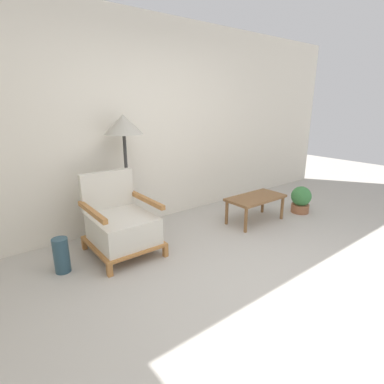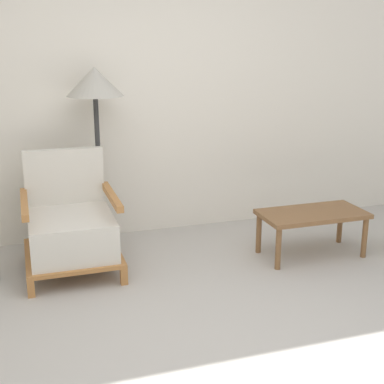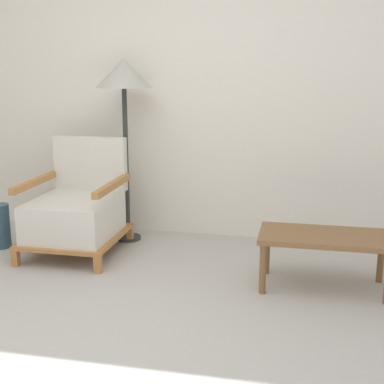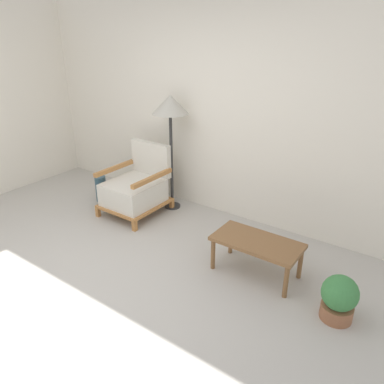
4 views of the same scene
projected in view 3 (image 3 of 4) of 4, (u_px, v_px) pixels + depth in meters
The scene contains 6 objects.
ground_plane at pixel (77, 370), 2.59m from camera, with size 14.00×14.00×0.00m, color #B7B2A8.
wall_back at pixel (181, 77), 4.45m from camera, with size 8.00×0.06×2.70m.
armchair at pixel (77, 211), 4.16m from camera, with size 0.69×0.77×0.87m.
floor_lamp at pixel (124, 81), 4.24m from camera, with size 0.45×0.45×1.49m.
coffee_table at pixel (325, 241), 3.49m from camera, with size 0.85×0.43×0.37m.
vase at pixel (0, 226), 4.31m from camera, with size 0.15×0.15×0.36m, color #2D4C5B.
Camera 3 is at (1.03, -2.16, 1.44)m, focal length 50.00 mm.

